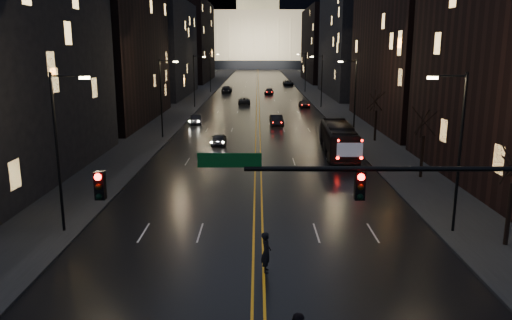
{
  "coord_description": "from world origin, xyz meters",
  "views": [
    {
      "loc": [
        -0.04,
        -16.63,
        10.27
      ],
      "look_at": [
        -0.13,
        10.95,
        4.03
      ],
      "focal_mm": 35.0,
      "sensor_mm": 36.0,
      "label": 1
    }
  ],
  "objects_px": {
    "traffic_signal": "(428,200)",
    "bus": "(338,140)",
    "pedestrian_a": "(266,252)",
    "oncoming_car_a": "(219,139)",
    "oncoming_car_b": "(196,119)",
    "receding_car_a": "(277,120)"
  },
  "relations": [
    {
      "from": "pedestrian_a",
      "to": "traffic_signal",
      "type": "bearing_deg",
      "value": -134.21
    },
    {
      "from": "oncoming_car_a",
      "to": "oncoming_car_b",
      "type": "relative_size",
      "value": 0.96
    },
    {
      "from": "bus",
      "to": "oncoming_car_a",
      "type": "distance_m",
      "value": 13.18
    },
    {
      "from": "bus",
      "to": "pedestrian_a",
      "type": "xyz_separation_m",
      "value": [
        -7.41,
        -25.73,
        -0.59
      ]
    },
    {
      "from": "traffic_signal",
      "to": "pedestrian_a",
      "type": "bearing_deg",
      "value": 137.91
    },
    {
      "from": "oncoming_car_a",
      "to": "pedestrian_a",
      "type": "relative_size",
      "value": 2.0
    },
    {
      "from": "bus",
      "to": "pedestrian_a",
      "type": "height_order",
      "value": "bus"
    },
    {
      "from": "bus",
      "to": "oncoming_car_b",
      "type": "xyz_separation_m",
      "value": [
        -16.28,
        20.35,
        -0.9
      ]
    },
    {
      "from": "oncoming_car_a",
      "to": "receding_car_a",
      "type": "relative_size",
      "value": 0.89
    },
    {
      "from": "pedestrian_a",
      "to": "oncoming_car_b",
      "type": "bearing_deg",
      "value": 8.77
    },
    {
      "from": "receding_car_a",
      "to": "bus",
      "type": "bearing_deg",
      "value": -78.65
    },
    {
      "from": "oncoming_car_a",
      "to": "bus",
      "type": "bearing_deg",
      "value": 154.52
    },
    {
      "from": "bus",
      "to": "receding_car_a",
      "type": "xyz_separation_m",
      "value": [
        -5.28,
        18.85,
        -0.84
      ]
    },
    {
      "from": "traffic_signal",
      "to": "receding_car_a",
      "type": "relative_size",
      "value": 3.93
    },
    {
      "from": "traffic_signal",
      "to": "receding_car_a",
      "type": "height_order",
      "value": "traffic_signal"
    },
    {
      "from": "oncoming_car_a",
      "to": "oncoming_car_b",
      "type": "height_order",
      "value": "oncoming_car_b"
    },
    {
      "from": "traffic_signal",
      "to": "bus",
      "type": "distance_m",
      "value": 31.0
    },
    {
      "from": "oncoming_car_a",
      "to": "pedestrian_a",
      "type": "bearing_deg",
      "value": 97.03
    },
    {
      "from": "bus",
      "to": "traffic_signal",
      "type": "bearing_deg",
      "value": -90.78
    },
    {
      "from": "oncoming_car_b",
      "to": "pedestrian_a",
      "type": "distance_m",
      "value": 46.93
    },
    {
      "from": "bus",
      "to": "oncoming_car_a",
      "type": "height_order",
      "value": "bus"
    },
    {
      "from": "bus",
      "to": "pedestrian_a",
      "type": "bearing_deg",
      "value": -103.37
    }
  ]
}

